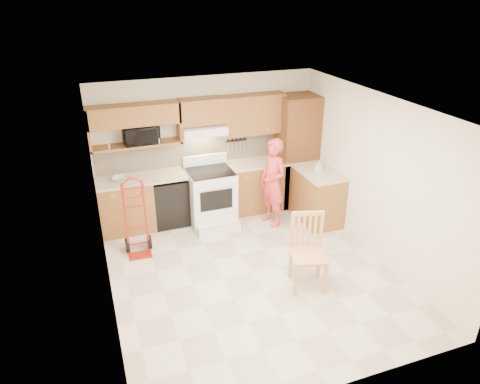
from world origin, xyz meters
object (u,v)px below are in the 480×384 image
person (273,183)px  dining_chair (309,253)px  range (212,193)px  microwave (141,134)px  hand_truck (136,220)px

person → dining_chair: bearing=-21.5°
range → person: person is taller
range → dining_chair: 2.34m
range → person: 1.08m
microwave → person: 2.36m
microwave → hand_truck: (-0.32, -0.98, -1.06)m
dining_chair → range: bearing=124.5°
hand_truck → dining_chair: hand_truck is taller
person → dining_chair: person is taller
microwave → range: (1.07, -0.41, -1.07)m
microwave → dining_chair: 3.38m
person → range: bearing=-124.5°
microwave → hand_truck: size_ratio=0.48×
person → hand_truck: bearing=-98.8°
hand_truck → dining_chair: 2.68m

